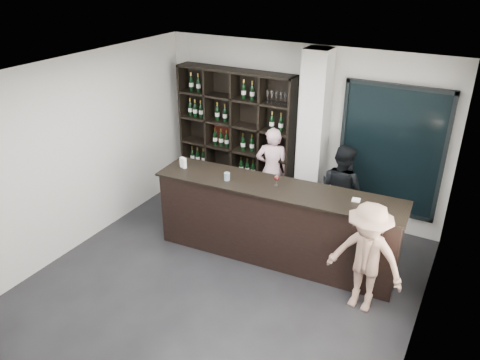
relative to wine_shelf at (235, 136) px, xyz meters
The scene contains 12 objects.
floor 3.06m from the wine_shelf, 65.85° to the right, with size 5.00×5.50×0.01m, color black.
wine_shelf is the anchor object (origin of this frame).
structural_column 1.52m from the wine_shelf, ahead, with size 0.40×0.40×2.90m, color silver.
glass_panel 2.71m from the wine_shelf, ahead, with size 1.60×0.08×2.10m.
tasting_counter 2.18m from the wine_shelf, 44.32° to the right, with size 3.61×0.74×1.19m.
taster_pink 0.94m from the wine_shelf, 11.32° to the right, with size 0.57×0.37×1.55m, color #FFC7D4.
taster_black 2.16m from the wine_shelf, ahead, with size 0.75×0.58×1.53m, color black.
customer 3.55m from the wine_shelf, 33.18° to the right, with size 0.97×0.56×1.51m, color #8E6C5B.
wine_glass 2.07m from the wine_shelf, 44.08° to the right, with size 0.08×0.08×0.20m, color white, non-canonical shape.
spit_cup 1.80m from the wine_shelf, 64.35° to the right, with size 0.09×0.09×0.11m, color silver.
napkin_stack 2.92m from the wine_shelf, 27.04° to the right, with size 0.11×0.11×0.02m, color white.
card_stand 1.56m from the wine_shelf, 91.42° to the right, with size 0.11×0.05×0.16m, color white.
Camera 1 is at (2.75, -4.32, 4.15)m, focal length 35.00 mm.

